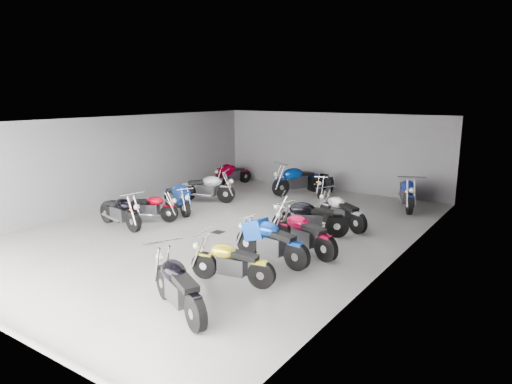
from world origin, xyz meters
TOP-DOWN VIEW (x-y plane):
  - ground at (0.00, 0.00)m, footprint 14.00×14.00m
  - wall_back at (0.00, 7.00)m, footprint 10.00×0.10m
  - wall_left at (-5.00, 0.00)m, footprint 0.10×14.00m
  - wall_right at (5.00, 0.00)m, footprint 0.10×14.00m
  - ceiling at (0.00, 0.00)m, footprint 10.00×14.00m
  - drain_grate at (0.00, -0.50)m, footprint 0.32×0.32m
  - motorcycle_left_c at (-2.75, -1.75)m, footprint 2.09×0.50m
  - motorcycle_left_d at (-2.53, -0.74)m, footprint 1.75×0.87m
  - motorcycle_left_e at (-2.57, 0.50)m, footprint 1.96×1.00m
  - motorcycle_left_f at (-2.76, 2.28)m, footprint 2.09×0.99m
  - motorcycle_right_a at (2.56, -4.80)m, footprint 2.01×1.01m
  - motorcycle_right_b at (2.53, -3.17)m, footprint 1.93×0.54m
  - motorcycle_right_c at (2.55, -1.66)m, footprint 2.17×0.49m
  - motorcycle_right_d at (2.90, -0.66)m, footprint 2.10×0.76m
  - motorcycle_right_e at (2.34, 0.71)m, footprint 2.05×1.01m
  - motorcycle_right_f at (2.73, 2.00)m, footprint 1.94×0.97m
  - motorcycle_back_a at (-4.01, 5.48)m, footprint 0.69×1.91m
  - motorcycle_back_c at (-0.65, 5.36)m, footprint 1.14×2.25m
  - motorcycle_back_d at (0.41, 5.76)m, footprint 0.49×1.90m
  - motorcycle_back_f at (3.70, 5.39)m, footprint 1.10×2.21m

SIDE VIEW (x-z plane):
  - ground at x=0.00m, z-range 0.00..0.00m
  - drain_grate at x=0.00m, z-range 0.00..0.01m
  - motorcycle_left_d at x=-2.53m, z-range 0.04..0.86m
  - motorcycle_back_d at x=0.41m, z-range 0.04..0.88m
  - motorcycle_right_b at x=2.53m, z-range 0.04..0.89m
  - motorcycle_back_a at x=-4.01m, z-range 0.04..0.90m
  - motorcycle_right_f at x=2.73m, z-range 0.04..0.95m
  - motorcycle_left_c at x=-2.75m, z-range 0.04..0.96m
  - motorcycle_left_e at x=-2.57m, z-range 0.04..0.96m
  - motorcycle_right_a at x=2.56m, z-range 0.04..0.99m
  - motorcycle_right_d at x=2.90m, z-range 0.04..0.99m
  - motorcycle_right_c at x=2.55m, z-range 0.04..1.00m
  - motorcycle_right_e at x=2.34m, z-range 0.04..1.00m
  - motorcycle_left_f at x=-2.76m, z-range 0.04..1.01m
  - motorcycle_back_f at x=3.70m, z-range 0.05..1.08m
  - motorcycle_back_c at x=-0.65m, z-range 0.05..1.10m
  - wall_back at x=0.00m, z-range 0.00..3.20m
  - wall_left at x=-5.00m, z-range 0.00..3.20m
  - wall_right at x=5.00m, z-range 0.00..3.20m
  - ceiling at x=0.00m, z-range 3.20..3.24m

